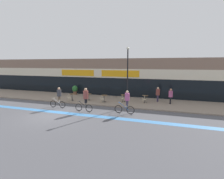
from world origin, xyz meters
The scene contains 21 objects.
ground_plane centered at (0.00, 0.00, 0.00)m, with size 120.00×120.00×0.00m, color #4C4C51.
sidewalk_slab centered at (0.00, 7.25, 0.06)m, with size 40.00×5.50×0.12m, color gray.
storefront_facade centered at (0.00, 11.96, 2.53)m, with size 40.00×4.06×5.08m.
bike_lane_stripe centered at (0.00, 1.08, 0.00)m, with size 36.00×0.70×0.01m, color #3D7AB7.
bistro_table_0 centered at (-1.40, 5.58, 0.67)m, with size 0.62×0.62×0.78m.
bistro_table_1 centered at (0.38, 6.38, 0.65)m, with size 0.64×0.64×0.75m.
bistro_table_2 centered at (2.45, 6.06, 0.67)m, with size 0.77×0.77×0.76m.
bistro_table_3 centered at (4.49, 7.04, 0.66)m, with size 0.70×0.70×0.76m.
bistro_table_4 centered at (6.88, 7.33, 0.67)m, with size 0.66×0.66×0.77m.
cafe_chair_0_near centered at (-1.39, 4.96, 0.64)m, with size 0.45×0.60×0.90m.
cafe_chair_1_near centered at (0.39, 5.76, 0.64)m, with size 0.44×0.59×0.90m.
cafe_chair_2_near centered at (2.45, 5.44, 0.64)m, with size 0.41×0.58×0.90m.
cafe_chair_3_near centered at (4.49, 6.42, 0.64)m, with size 0.41×0.58×0.90m.
cafe_chair_4_near centered at (6.88, 6.70, 0.64)m, with size 0.42×0.59×0.90m.
planter_pot centered at (-3.20, 9.28, 0.82)m, with size 0.76×0.76×1.25m.
lamp_post centered at (5.39, 4.99, 3.47)m, with size 0.26×0.26×5.88m.
cyclist_0 centered at (5.88, 2.66, 1.16)m, with size 1.83×0.48×2.09m.
cyclist_1 centered at (2.15, 2.10, 1.31)m, with size 1.77×0.50×2.22m.
cyclist_2 centered at (-1.06, 2.57, 1.18)m, with size 1.77×0.48×2.08m.
pedestrian_near_end centered at (8.17, 8.10, 1.11)m, with size 0.54×0.54×1.67m.
pedestrian_far_end centered at (9.55, 7.45, 1.10)m, with size 0.44×0.44×1.65m.
Camera 1 is at (9.51, -11.97, 4.39)m, focal length 28.00 mm.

